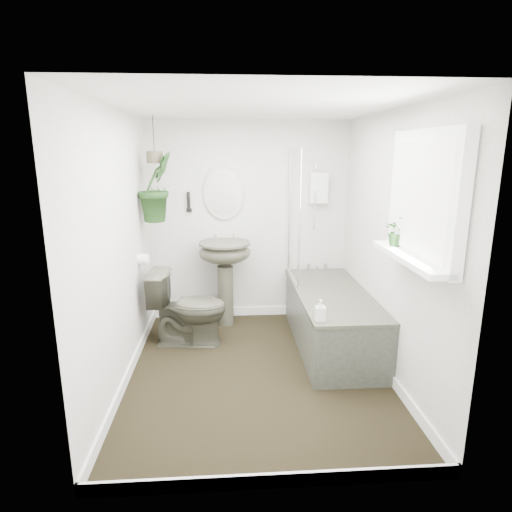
{
  "coord_description": "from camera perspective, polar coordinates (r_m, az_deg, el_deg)",
  "views": [
    {
      "loc": [
        -0.25,
        -3.53,
        1.95
      ],
      "look_at": [
        0.0,
        0.15,
        1.05
      ],
      "focal_mm": 30.0,
      "sensor_mm": 36.0,
      "label": 1
    }
  ],
  "objects": [
    {
      "name": "floor",
      "position": [
        4.05,
        0.15,
        -15.27
      ],
      "size": [
        2.3,
        2.8,
        0.02
      ],
      "primitive_type": "cube",
      "color": "black",
      "rests_on": "ground"
    },
    {
      "name": "ceiling",
      "position": [
        3.55,
        0.18,
        19.53
      ],
      "size": [
        2.3,
        2.8,
        0.02
      ],
      "primitive_type": "cube",
      "color": "white",
      "rests_on": "ground"
    },
    {
      "name": "wall_back",
      "position": [
        5.01,
        -0.99,
        4.54
      ],
      "size": [
        2.3,
        0.02,
        2.3
      ],
      "primitive_type": "cube",
      "color": "silver",
      "rests_on": "ground"
    },
    {
      "name": "wall_front",
      "position": [
        2.28,
        2.71,
        -6.9
      ],
      "size": [
        2.3,
        0.02,
        2.3
      ],
      "primitive_type": "cube",
      "color": "silver",
      "rests_on": "ground"
    },
    {
      "name": "wall_left",
      "position": [
        3.73,
        -17.91,
        0.65
      ],
      "size": [
        0.02,
        2.8,
        2.3
      ],
      "primitive_type": "cube",
      "color": "silver",
      "rests_on": "ground"
    },
    {
      "name": "wall_right",
      "position": [
        3.88,
        17.5,
        1.19
      ],
      "size": [
        0.02,
        2.8,
        2.3
      ],
      "primitive_type": "cube",
      "color": "silver",
      "rests_on": "ground"
    },
    {
      "name": "skirting",
      "position": [
        4.02,
        0.15,
        -14.52
      ],
      "size": [
        2.3,
        2.8,
        0.1
      ],
      "primitive_type": "cube",
      "color": "white",
      "rests_on": "floor"
    },
    {
      "name": "bathtub",
      "position": [
        4.48,
        10.05,
        -8.23
      ],
      "size": [
        0.72,
        1.72,
        0.58
      ],
      "primitive_type": null,
      "color": "#3F3F31",
      "rests_on": "floor"
    },
    {
      "name": "bath_screen",
      "position": [
        4.62,
        5.13,
        5.35
      ],
      "size": [
        0.04,
        0.72,
        1.4
      ],
      "primitive_type": null,
      "color": "silver",
      "rests_on": "bathtub"
    },
    {
      "name": "shower_box",
      "position": [
        5.0,
        8.35,
        9.0
      ],
      "size": [
        0.2,
        0.1,
        0.35
      ],
      "primitive_type": "cube",
      "color": "white",
      "rests_on": "wall_back"
    },
    {
      "name": "oval_mirror",
      "position": [
        4.92,
        -4.3,
        8.45
      ],
      "size": [
        0.46,
        0.03,
        0.62
      ],
      "primitive_type": "ellipsoid",
      "color": "beige",
      "rests_on": "wall_back"
    },
    {
      "name": "wall_sconce",
      "position": [
        4.94,
        -8.96,
        7.17
      ],
      "size": [
        0.04,
        0.04,
        0.22
      ],
      "primitive_type": "cylinder",
      "color": "black",
      "rests_on": "wall_back"
    },
    {
      "name": "toilet_roll_holder",
      "position": [
        4.44,
        -14.82,
        -0.42
      ],
      "size": [
        0.11,
        0.11,
        0.11
      ],
      "primitive_type": "cylinder",
      "rotation": [
        0.0,
        1.57,
        0.0
      ],
      "color": "white",
      "rests_on": "wall_left"
    },
    {
      "name": "window_recess",
      "position": [
        3.14,
        21.55,
        7.28
      ],
      "size": [
        0.08,
        1.0,
        0.9
      ],
      "primitive_type": "cube",
      "color": "white",
      "rests_on": "wall_right"
    },
    {
      "name": "window_sill",
      "position": [
        3.18,
        19.75,
        -0.19
      ],
      "size": [
        0.18,
        1.0,
        0.04
      ],
      "primitive_type": "cube",
      "color": "white",
      "rests_on": "wall_right"
    },
    {
      "name": "window_blinds",
      "position": [
        3.13,
        20.8,
        7.31
      ],
      "size": [
        0.01,
        0.86,
        0.76
      ],
      "primitive_type": "cube",
      "color": "white",
      "rests_on": "wall_right"
    },
    {
      "name": "toilet",
      "position": [
        4.48,
        -9.01,
        -6.79
      ],
      "size": [
        0.81,
        0.52,
        0.79
      ],
      "primitive_type": "imported",
      "rotation": [
        0.0,
        0.0,
        1.46
      ],
      "color": "#3F3F31",
      "rests_on": "floor"
    },
    {
      "name": "pedestal_sink",
      "position": [
        4.89,
        -4.1,
        -3.67
      ],
      "size": [
        0.58,
        0.5,
        0.98
      ],
      "primitive_type": null,
      "rotation": [
        0.0,
        0.0,
        0.01
      ],
      "color": "#3F3F31",
      "rests_on": "floor"
    },
    {
      "name": "sill_plant",
      "position": [
        3.44,
        18.43,
        3.22
      ],
      "size": [
        0.23,
        0.21,
        0.23
      ],
      "primitive_type": "imported",
      "rotation": [
        0.0,
        0.0,
        -0.16
      ],
      "color": "black",
      "rests_on": "window_sill"
    },
    {
      "name": "hanging_plant",
      "position": [
        4.55,
        -13.16,
        8.97
      ],
      "size": [
        0.49,
        0.5,
        0.71
      ],
      "primitive_type": "imported",
      "rotation": [
        0.0,
        0.0,
        0.9
      ],
      "color": "black",
      "rests_on": "ceiling"
    },
    {
      "name": "soap_bottle",
      "position": [
        3.62,
        8.58,
        -7.15
      ],
      "size": [
        0.08,
        0.09,
        0.18
      ],
      "primitive_type": "imported",
      "rotation": [
        0.0,
        0.0,
        -0.01
      ],
      "color": "black",
      "rests_on": "bathtub"
    },
    {
      "name": "hanging_pot",
      "position": [
        4.53,
        -13.37,
        12.7
      ],
      "size": [
        0.16,
        0.16,
        0.12
      ],
      "primitive_type": "cylinder",
      "color": "#483F2E",
      "rests_on": "ceiling"
    }
  ]
}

